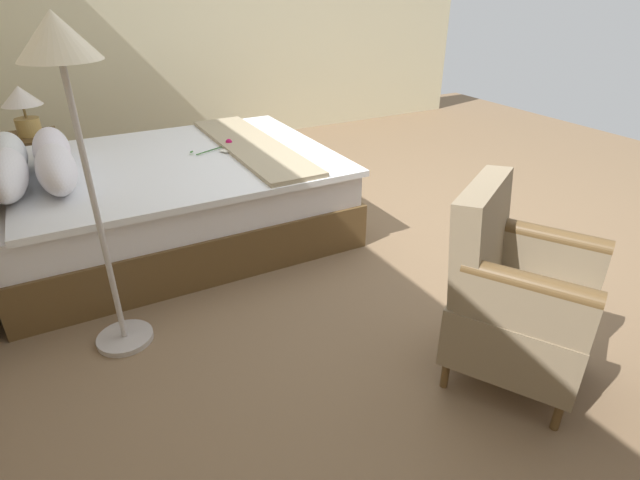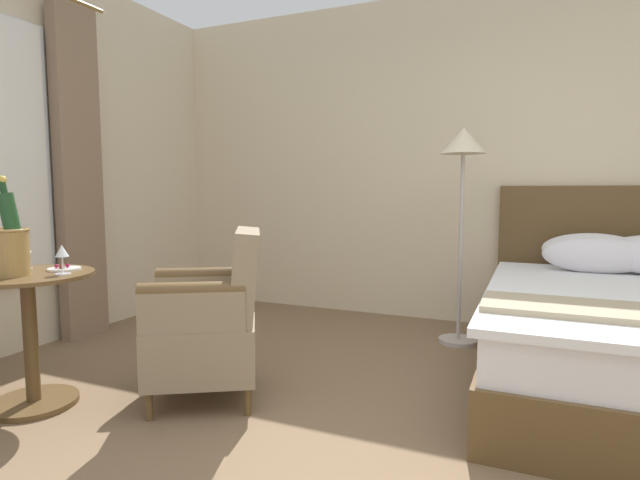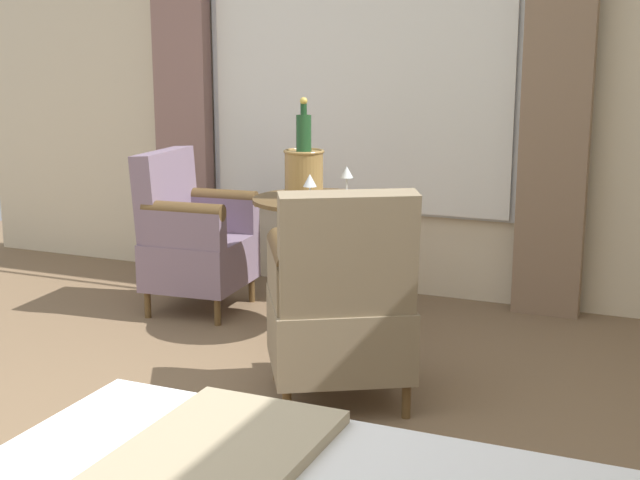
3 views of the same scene
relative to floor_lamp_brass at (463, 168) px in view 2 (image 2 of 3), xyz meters
The scene contains 8 objects.
wall_headboard_side 0.71m from the floor_lamp_brass, 71.08° to the left, with size 6.13×0.12×2.75m.
floor_lamp_brass is the anchor object (origin of this frame).
side_table_round 2.88m from the floor_lamp_brass, 133.54° to the right, with size 0.64×0.64×0.70m.
champagne_bucket 2.84m from the floor_lamp_brass, 132.75° to the right, with size 0.20×0.20×0.50m.
wine_glass_near_bucket 2.61m from the floor_lamp_brass, 131.15° to the right, with size 0.08×0.08×0.15m.
wine_glass_near_edge 2.82m from the floor_lamp_brass, 137.24° to the right, with size 0.07×0.07×0.15m.
snack_plate 2.64m from the floor_lamp_brass, 134.54° to the right, with size 0.17×0.17×0.04m.
armchair_by_window 2.07m from the floor_lamp_brass, 125.32° to the right, with size 0.78×0.76×0.92m.
Camera 2 is at (0.26, -1.61, 1.12)m, focal length 28.00 mm.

